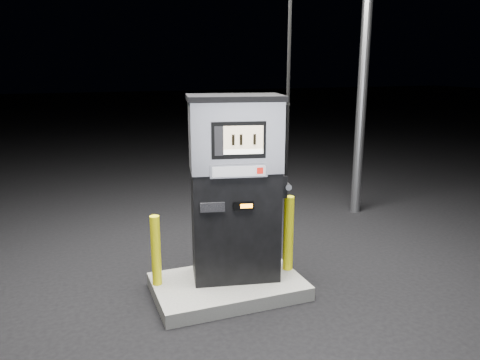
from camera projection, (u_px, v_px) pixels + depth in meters
name	position (u px, v px, depth m)	size (l,w,h in m)	color
ground	(228.00, 293.00, 5.15)	(80.00, 80.00, 0.00)	black
pump_island	(228.00, 286.00, 5.13)	(1.60, 1.00, 0.15)	#60605C
fuel_dispenser	(235.00, 187.00, 4.99)	(1.15, 0.78, 4.13)	black
bollard_left	(156.00, 251.00, 4.93)	(0.10, 0.10, 0.77)	#FFF90E
bollard_right	(288.00, 233.00, 5.29)	(0.12, 0.12, 0.87)	#FFF90E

